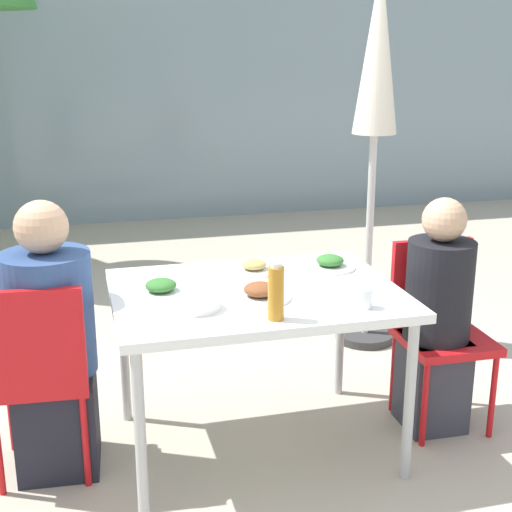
% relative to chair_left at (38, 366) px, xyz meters
% --- Properties ---
extents(ground_plane, '(24.00, 24.00, 0.00)m').
position_rel_chair_left_xyz_m(ground_plane, '(0.91, 0.02, -0.51)').
color(ground_plane, '#B2A893').
extents(building_facade, '(10.00, 0.20, 3.00)m').
position_rel_chair_left_xyz_m(building_facade, '(0.91, 4.65, 0.99)').
color(building_facade, gray).
rests_on(building_facade, ground).
extents(dining_table, '(1.21, 0.91, 0.75)m').
position_rel_chair_left_xyz_m(dining_table, '(0.91, 0.02, 0.18)').
color(dining_table, white).
rests_on(dining_table, ground).
extents(chair_left, '(0.43, 0.43, 0.87)m').
position_rel_chair_left_xyz_m(chair_left, '(0.00, 0.00, 0.00)').
color(chair_left, red).
rests_on(chair_left, ground).
extents(person_left, '(0.36, 0.36, 1.17)m').
position_rel_chair_left_xyz_m(person_left, '(0.06, 0.08, 0.04)').
color(person_left, black).
rests_on(person_left, ground).
extents(chair_right, '(0.41, 0.41, 0.87)m').
position_rel_chair_left_xyz_m(chair_right, '(1.82, 0.08, 0.00)').
color(chair_right, red).
rests_on(chair_right, ground).
extents(person_right, '(0.30, 0.30, 1.11)m').
position_rel_chair_left_xyz_m(person_right, '(1.77, -0.00, 0.02)').
color(person_right, '#383842').
rests_on(person_right, ground).
extents(closed_umbrella, '(0.36, 0.36, 2.22)m').
position_rel_chair_left_xyz_m(closed_umbrella, '(1.87, 1.04, 1.04)').
color(closed_umbrella, '#333333').
rests_on(closed_umbrella, ground).
extents(plate_0, '(0.21, 0.21, 0.06)m').
position_rel_chair_left_xyz_m(plate_0, '(0.97, 0.26, 0.26)').
color(plate_0, white).
rests_on(plate_0, dining_table).
extents(plate_1, '(0.24, 0.24, 0.07)m').
position_rel_chair_left_xyz_m(plate_1, '(0.51, 0.06, 0.27)').
color(plate_1, white).
rests_on(plate_1, dining_table).
extents(plate_2, '(0.25, 0.25, 0.07)m').
position_rel_chair_left_xyz_m(plate_2, '(0.90, -0.10, 0.27)').
color(plate_2, white).
rests_on(plate_2, dining_table).
extents(plate_3, '(0.23, 0.23, 0.07)m').
position_rel_chair_left_xyz_m(plate_3, '(1.32, 0.23, 0.27)').
color(plate_3, white).
rests_on(plate_3, dining_table).
extents(bottle, '(0.06, 0.06, 0.23)m').
position_rel_chair_left_xyz_m(bottle, '(0.90, -0.33, 0.35)').
color(bottle, '#B7751E').
rests_on(bottle, dining_table).
extents(drinking_cup, '(0.07, 0.07, 0.08)m').
position_rel_chair_left_xyz_m(drinking_cup, '(1.27, -0.30, 0.28)').
color(drinking_cup, white).
rests_on(drinking_cup, dining_table).
extents(salad_bowl, '(0.19, 0.19, 0.05)m').
position_rel_chair_left_xyz_m(salad_bowl, '(0.63, -0.15, 0.27)').
color(salad_bowl, white).
rests_on(salad_bowl, dining_table).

